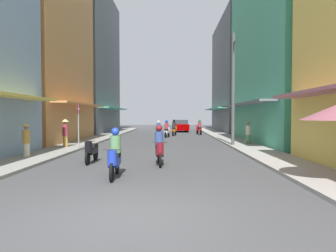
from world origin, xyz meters
The scene contains 20 objects.
ground_plane centered at (0.00, 15.27, 0.00)m, with size 84.77×84.77×0.00m, color #424244.
sidewalk_left centered at (-5.42, 15.27, 0.06)m, with size 2.06×46.53×0.12m, color gray.
sidewalk_right centered at (5.42, 15.27, 0.06)m, with size 2.06×46.53×0.12m, color #9E9991.
building_left_mid centered at (-9.45, 16.44, 8.29)m, with size 7.05×10.27×16.59m.
building_left_far centered at (-9.45, 28.74, 7.98)m, with size 7.05×12.59×15.98m.
building_right_mid centered at (9.45, 16.32, 8.24)m, with size 7.05×13.81×16.50m.
building_right_far centered at (9.45, 30.83, 6.72)m, with size 7.05×13.54×13.44m.
motorbike_orange centered at (0.96, 23.72, 0.70)m, with size 0.62×1.79×1.58m.
motorbike_white centered at (0.30, 21.16, 0.70)m, with size 0.62×1.79×1.58m.
motorbike_black centered at (-2.52, 6.53, 0.50)m, with size 0.55×1.81×0.96m.
motorbike_blue centered at (-0.99, 3.66, 0.70)m, with size 0.55×1.81×1.58m.
motorbike_maroon centered at (0.31, 6.11, 0.70)m, with size 0.55×1.81×1.58m.
motorbike_red centered at (3.54, 25.17, 0.70)m, with size 0.61×1.79×1.58m.
motorbike_green centered at (-0.35, 18.37, 0.70)m, with size 0.59×1.80×1.58m.
parked_car centered at (1.76, 30.73, 0.74)m, with size 1.98×4.19×1.45m.
pedestrian_midway centered at (-5.49, 11.69, 1.00)m, with size 0.44×0.44×1.77m.
pedestrian_foreground centered at (5.80, 13.94, 0.78)m, with size 0.34×0.34×1.56m.
pedestrian_far centered at (-5.72, 7.48, 0.93)m, with size 0.44×0.44×1.65m.
utility_pole centered at (4.64, 13.19, 3.63)m, with size 0.20×1.20×7.11m.
street_sign_no_entry centered at (-4.54, 11.18, 1.72)m, with size 0.07×0.60×2.65m.
Camera 1 is at (0.87, -5.73, 1.96)m, focal length 31.93 mm.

